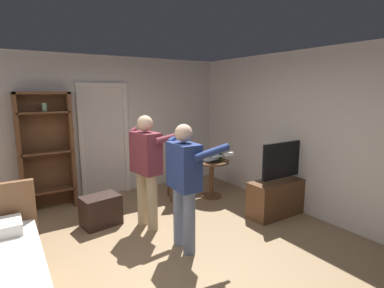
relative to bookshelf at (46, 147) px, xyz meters
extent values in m
plane|color=#997A56|center=(0.78, -2.44, -1.06)|extent=(5.95, 5.95, 0.00)
cube|color=silver|center=(0.78, 0.23, 0.25)|extent=(5.65, 0.12, 2.63)
cube|color=silver|center=(3.54, -2.44, 0.25)|extent=(0.12, 5.45, 2.63)
cube|color=white|center=(0.60, 0.15, -0.04)|extent=(0.08, 0.08, 2.05)
cube|color=white|center=(1.45, 0.15, -0.04)|extent=(0.08, 0.08, 2.05)
cube|color=white|center=(1.02, 0.15, 1.03)|extent=(0.93, 0.08, 0.08)
cube|color=brown|center=(-0.39, -0.03, -0.08)|extent=(0.06, 0.32, 1.97)
cube|color=brown|center=(0.39, -0.03, -0.08)|extent=(0.06, 0.32, 1.97)
cube|color=brown|center=(0.00, -0.03, 0.89)|extent=(0.84, 0.32, 0.04)
cube|color=brown|center=(0.00, 0.12, -0.08)|extent=(0.84, 0.02, 1.97)
cube|color=brown|center=(0.00, -0.03, -0.74)|extent=(0.78, 0.32, 0.03)
cube|color=brown|center=(0.00, -0.03, -0.08)|extent=(0.78, 0.32, 0.03)
cube|color=brown|center=(0.00, -0.03, 0.58)|extent=(0.78, 0.32, 0.03)
cylinder|color=#89BD89|center=(0.03, -0.03, 0.66)|extent=(0.08, 0.08, 0.13)
cube|color=brown|center=(3.18, -2.30, -0.78)|extent=(1.26, 0.40, 0.57)
cube|color=black|center=(3.18, -2.32, -0.16)|extent=(0.98, 0.05, 0.57)
cube|color=teal|center=(3.18, -2.29, -0.16)|extent=(0.92, 0.01, 0.51)
cylinder|color=brown|center=(2.66, -1.05, -0.73)|extent=(0.08, 0.08, 0.67)
cylinder|color=brown|center=(2.66, -1.05, -1.05)|extent=(0.40, 0.40, 0.03)
cylinder|color=brown|center=(2.66, -1.05, -0.38)|extent=(0.66, 0.66, 0.03)
cube|color=black|center=(2.63, -1.05, -0.35)|extent=(0.36, 0.28, 0.02)
cube|color=black|center=(2.65, -1.17, -0.24)|extent=(0.35, 0.25, 0.06)
cube|color=#1C4796|center=(2.65, -1.16, -0.24)|extent=(0.32, 0.22, 0.04)
cylinder|color=#27511C|center=(2.80, -1.13, -0.27)|extent=(0.06, 0.06, 0.19)
cylinder|color=#27511C|center=(2.80, -1.13, -0.15)|extent=(0.03, 0.03, 0.05)
cylinder|color=brown|center=(2.31, -0.69, -0.84)|extent=(0.04, 0.04, 0.45)
cylinder|color=brown|center=(1.99, -0.57, -0.84)|extent=(0.04, 0.04, 0.45)
cylinder|color=brown|center=(2.19, -1.01, -0.84)|extent=(0.04, 0.04, 0.45)
cylinder|color=brown|center=(1.87, -0.89, -0.84)|extent=(0.04, 0.04, 0.45)
cube|color=brown|center=(2.09, -0.79, -0.59)|extent=(0.54, 0.54, 0.04)
cube|color=brown|center=(2.03, -0.95, -0.32)|extent=(0.41, 0.18, 0.50)
cylinder|color=slate|center=(1.24, -2.27, -0.66)|extent=(0.15, 0.15, 0.80)
cylinder|color=slate|center=(1.24, -2.53, -0.66)|extent=(0.15, 0.15, 0.80)
cube|color=navy|center=(1.24, -2.40, 0.02)|extent=(0.27, 0.47, 0.57)
sphere|color=#D8AD8C|center=(1.24, -2.40, 0.43)|extent=(0.22, 0.22, 0.22)
cylinder|color=navy|center=(1.34, -2.15, 0.12)|extent=(0.32, 0.10, 0.46)
cylinder|color=navy|center=(1.47, -2.66, 0.21)|extent=(0.48, 0.10, 0.17)
cube|color=white|center=(1.70, -2.69, 0.17)|extent=(0.12, 0.04, 0.04)
cylinder|color=tan|center=(1.08, -1.45, -0.65)|extent=(0.15, 0.15, 0.83)
cylinder|color=tan|center=(1.12, -1.71, -0.65)|extent=(0.15, 0.15, 0.83)
cube|color=brown|center=(1.10, -1.58, 0.06)|extent=(0.33, 0.51, 0.59)
sphere|color=#D8AD8C|center=(1.10, -1.58, 0.48)|extent=(0.22, 0.22, 0.22)
cylinder|color=brown|center=(1.15, -1.30, 0.16)|extent=(0.34, 0.14, 0.48)
cylinder|color=brown|center=(1.36, -1.81, 0.28)|extent=(0.45, 0.16, 0.14)
cube|color=white|center=(1.57, -1.80, 0.25)|extent=(0.12, 0.05, 0.04)
cube|color=black|center=(0.54, -1.14, -0.84)|extent=(0.59, 0.45, 0.45)
camera|label=1|loc=(-0.58, -5.43, 0.93)|focal=27.94mm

